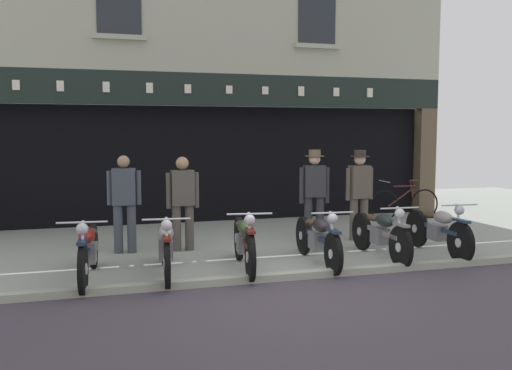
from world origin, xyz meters
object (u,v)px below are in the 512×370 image
motorcycle_left (166,246)px  motorcycle_right (438,229)px  leaning_bicycle (405,203)px  motorcycle_center_right (381,233)px  salesman_right (314,191)px  shopkeeper_center (183,199)px  salesman_left (124,199)px  advert_board_near (317,144)px  motorcycle_center (318,237)px  motorcycle_far_left (88,250)px  assistant_far_right (359,190)px  motorcycle_center_left (244,241)px

motorcycle_left → motorcycle_right: motorcycle_left is taller
leaning_bicycle → motorcycle_center_right: bearing=145.2°
motorcycle_right → leaning_bicycle: bearing=-110.3°
salesman_right → shopkeeper_center: bearing=10.7°
salesman_left → advert_board_near: size_ratio=1.49×
motorcycle_center_right → shopkeeper_center: 3.33m
motorcycle_center → salesman_left: salesman_left is taller
motorcycle_left → salesman_left: bearing=-68.9°
advert_board_near → salesman_right: bearing=-113.1°
shopkeeper_center → salesman_left: bearing=-6.0°
motorcycle_far_left → salesman_right: salesman_right is taller
advert_board_near → leaning_bicycle: (1.75, -1.12, -1.35)m
motorcycle_right → assistant_far_right: assistant_far_right is taller
motorcycle_far_left → shopkeeper_center: size_ratio=1.29×
assistant_far_right → leaning_bicycle: size_ratio=0.96×
motorcycle_center_left → motorcycle_center: (1.17, 0.02, -0.02)m
motorcycle_center → motorcycle_right: bearing=-174.4°
assistant_far_right → leaning_bicycle: bearing=-141.4°
motorcycle_center_right → shopkeeper_center: (-2.94, 1.49, 0.47)m
leaning_bicycle → motorcycle_left: bearing=122.1°
motorcycle_right → shopkeeper_center: shopkeeper_center is taller
motorcycle_center → motorcycle_right: (2.17, 0.06, 0.01)m
motorcycle_far_left → motorcycle_left: 1.04m
motorcycle_far_left → shopkeeper_center: shopkeeper_center is taller
motorcycle_center → motorcycle_center_left: bearing=5.1°
salesman_right → motorcycle_center_left: bearing=51.7°
motorcycle_center_right → motorcycle_right: size_ratio=1.03×
motorcycle_center → salesman_right: size_ratio=1.21×
salesman_left → shopkeeper_center: 0.97m
motorcycle_left → motorcycle_right: size_ratio=1.03×
motorcycle_left → motorcycle_center: size_ratio=0.98×
motorcycle_right → salesman_left: size_ratio=1.19×
motorcycle_center_left → leaning_bicycle: size_ratio=1.15×
motorcycle_far_left → salesman_right: (3.98, 1.64, 0.52)m
motorcycle_center → leaning_bicycle: 5.02m
motorcycle_center_right → motorcycle_right: motorcycle_center_right is taller
motorcycle_right → advert_board_near: advert_board_near is taller
motorcycle_left → salesman_left: 1.81m
motorcycle_center_left → assistant_far_right: (2.68, 1.63, 0.50)m
motorcycle_center → shopkeeper_center: (-1.83, 1.56, 0.47)m
shopkeeper_center → leaning_bicycle: shopkeeper_center is taller
motorcycle_center → advert_board_near: (1.87, 4.60, 1.32)m
leaning_bicycle → motorcycle_center_left: bearing=127.7°
motorcycle_right → assistant_far_right: (-0.66, 1.54, 0.51)m
motorcycle_center_right → motorcycle_right: bearing=-177.9°
motorcycle_center_left → motorcycle_center: 1.17m
advert_board_near → motorcycle_far_left: bearing=-138.8°
motorcycle_left → advert_board_near: size_ratio=1.83×
salesman_right → assistant_far_right: 0.89m
motorcycle_center_right → salesman_left: 4.24m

